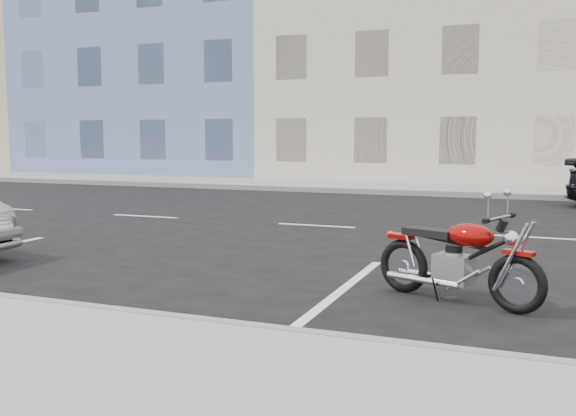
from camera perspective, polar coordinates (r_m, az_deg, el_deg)
name	(u,v)px	position (r m, az deg, el deg)	size (l,w,h in m)	color
ground	(417,231)	(12.26, 11.41, -2.03)	(120.00, 120.00, 0.00)	black
sidewalk_far	(315,185)	(21.90, 2.44, 2.02)	(80.00, 3.40, 0.15)	gray
curb_far	(298,189)	(20.30, 0.88, 1.68)	(80.00, 0.12, 0.16)	gray
bldg_far_west	(4,59)	(40.04, -23.90, 12.02)	(12.00, 12.00, 12.00)	#C5AA8A
bldg_blue	(192,38)	(32.84, -8.49, 14.70)	(12.00, 12.00, 13.00)	#627AA7
bldg_cream	(441,41)	(28.81, 13.44, 14.25)	(12.00, 12.00, 11.50)	beige
motorcycle	(520,271)	(6.85, 19.94, -5.28)	(1.85, 0.90, 0.97)	black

